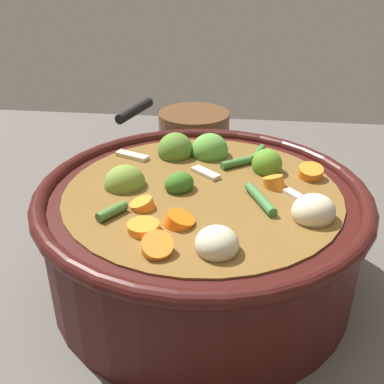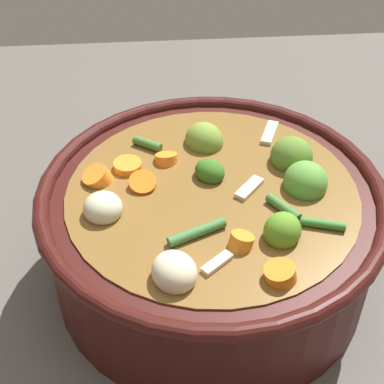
{
  "view_description": "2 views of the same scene",
  "coord_description": "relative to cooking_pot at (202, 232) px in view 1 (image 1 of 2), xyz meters",
  "views": [
    {
      "loc": [
        -0.4,
        -0.04,
        0.32
      ],
      "look_at": [
        0.01,
        0.01,
        0.11
      ],
      "focal_mm": 42.16,
      "sensor_mm": 36.0,
      "label": 1
    },
    {
      "loc": [
        -0.05,
        -0.41,
        0.47
      ],
      "look_at": [
        -0.02,
        0.0,
        0.11
      ],
      "focal_mm": 54.31,
      "sensor_mm": 36.0,
      "label": 2
    }
  ],
  "objects": [
    {
      "name": "ground_plane",
      "position": [
        -0.0,
        0.0,
        -0.06
      ],
      "size": [
        1.1,
        1.1,
        0.0
      ],
      "primitive_type": "plane",
      "color": "#514C47"
    },
    {
      "name": "small_saucepan",
      "position": [
        0.36,
        0.05,
        -0.03
      ],
      "size": [
        0.15,
        0.2,
        0.07
      ],
      "color": "brown",
      "rests_on": "ground_plane"
    },
    {
      "name": "cooking_pot",
      "position": [
        0.0,
        0.0,
        0.0
      ],
      "size": [
        0.33,
        0.33,
        0.14
      ],
      "color": "#38110F",
      "rests_on": "ground_plane"
    }
  ]
}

